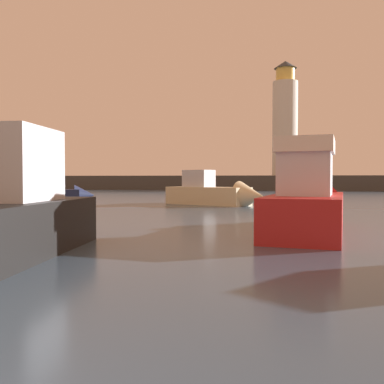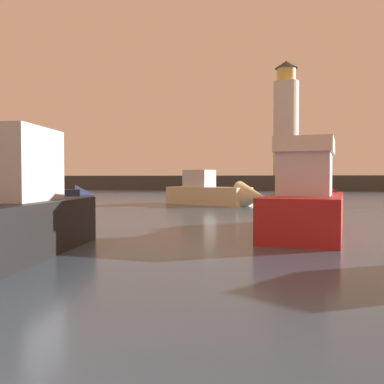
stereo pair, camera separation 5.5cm
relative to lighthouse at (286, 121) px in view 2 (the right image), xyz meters
name	(u,v)px [view 2 (the right image)]	position (x,y,z in m)	size (l,w,h in m)	color
ground_plane	(231,200)	(-5.75, -34.99, -11.19)	(220.00, 220.00, 0.00)	#384C60
breakwater	(250,183)	(-5.75, 0.00, -9.99)	(79.10, 6.65, 2.39)	#423F3D
lighthouse	(286,121)	(0.00, 0.00, 0.00)	(4.05, 4.05, 18.59)	silver
motorboat_0	(218,194)	(-6.01, -41.52, -10.38)	(7.75, 5.48, 2.81)	beige
motorboat_1	(55,191)	(-18.70, -41.14, -10.31)	(6.07, 4.22, 3.10)	#1E284C
motorboat_2	(309,203)	(-1.01, -55.50, -10.21)	(3.60, 8.81, 3.52)	#B21E1E
mooring_buoy	(34,200)	(-16.87, -47.06, -10.65)	(1.07, 1.07, 1.07)	red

